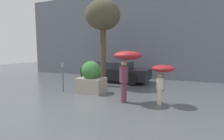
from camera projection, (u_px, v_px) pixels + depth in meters
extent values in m
plane|color=#51565B|center=(88.00, 102.00, 6.41)|extent=(40.00, 40.00, 0.00)
cube|color=slate|center=(136.00, 35.00, 12.02)|extent=(18.00, 0.30, 6.00)
cube|color=#9E9384|center=(91.00, 85.00, 7.87)|extent=(1.18, 0.87, 0.68)
sphere|color=#337033|center=(91.00, 71.00, 7.79)|extent=(0.87, 0.87, 0.87)
cylinder|color=brown|center=(124.00, 92.00, 6.38)|extent=(0.22, 0.22, 0.75)
cylinder|color=brown|center=(124.00, 74.00, 6.31)|extent=(0.31, 0.31, 0.59)
sphere|color=tan|center=(124.00, 63.00, 6.26)|extent=(0.20, 0.20, 0.20)
cylinder|color=#4C4C51|center=(128.00, 65.00, 6.27)|extent=(0.02, 0.02, 0.65)
ellipsoid|color=maroon|center=(128.00, 56.00, 6.23)|extent=(1.00, 1.00, 0.32)
cylinder|color=beige|center=(159.00, 97.00, 6.16)|extent=(0.16, 0.16, 0.53)
cylinder|color=beige|center=(160.00, 84.00, 6.11)|extent=(0.22, 0.22, 0.42)
sphere|color=tan|center=(160.00, 76.00, 6.08)|extent=(0.14, 0.14, 0.14)
cylinder|color=#4C4C51|center=(163.00, 76.00, 6.02)|extent=(0.02, 0.02, 0.52)
ellipsoid|color=maroon|center=(163.00, 68.00, 5.99)|extent=(0.79, 0.79, 0.25)
cube|color=black|center=(116.00, 73.00, 10.75)|extent=(4.11, 1.75, 0.62)
cube|color=#2D333D|center=(116.00, 65.00, 10.69)|extent=(1.86, 1.45, 0.42)
cylinder|color=black|center=(91.00, 76.00, 10.54)|extent=(0.69, 0.24, 0.68)
cylinder|color=black|center=(104.00, 73.00, 12.04)|extent=(0.69, 0.24, 0.68)
cylinder|color=black|center=(131.00, 79.00, 9.50)|extent=(0.69, 0.24, 0.68)
cylinder|color=black|center=(139.00, 75.00, 11.00)|extent=(0.69, 0.24, 0.68)
cylinder|color=brown|center=(103.00, 56.00, 9.27)|extent=(0.29, 0.29, 3.23)
ellipsoid|color=#4C4733|center=(103.00, 15.00, 9.03)|extent=(1.82, 1.82, 1.54)
cylinder|color=#595B60|center=(63.00, 80.00, 8.00)|extent=(0.05, 0.05, 1.15)
cylinder|color=gray|center=(63.00, 65.00, 7.93)|extent=(0.14, 0.14, 0.20)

